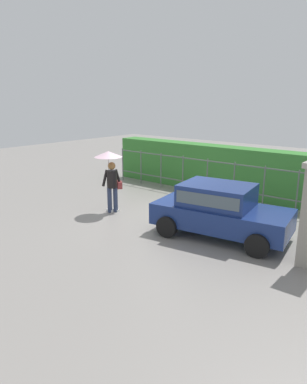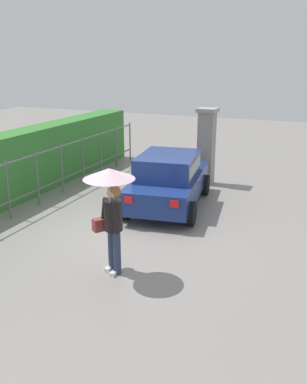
% 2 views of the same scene
% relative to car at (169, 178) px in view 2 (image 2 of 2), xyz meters
% --- Properties ---
extents(ground_plane, '(40.00, 40.00, 0.00)m').
position_rel_car_xyz_m(ground_plane, '(-1.99, 0.20, -0.80)').
color(ground_plane, gray).
extents(car, '(3.91, 2.29, 1.48)m').
position_rel_car_xyz_m(car, '(0.00, 0.00, 0.00)').
color(car, navy).
rests_on(car, ground).
extents(pedestrian, '(0.93, 0.93, 2.07)m').
position_rel_car_xyz_m(pedestrian, '(-3.91, -0.39, 0.69)').
color(pedestrian, '#2D3856').
rests_on(pedestrian, ground).
extents(gate_pillar, '(0.60, 0.60, 2.42)m').
position_rel_car_xyz_m(gate_pillar, '(2.53, -0.30, 0.44)').
color(gate_pillar, gray).
rests_on(gate_pillar, ground).
extents(fence_section, '(11.55, 0.05, 1.50)m').
position_rel_car_xyz_m(fence_section, '(-1.28, 3.35, 0.02)').
color(fence_section, '#59605B').
rests_on(fence_section, ground).
extents(hedge_row, '(12.50, 0.90, 1.90)m').
position_rel_car_xyz_m(hedge_row, '(-1.28, 4.32, 0.15)').
color(hedge_row, '#387F33').
rests_on(hedge_row, ground).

